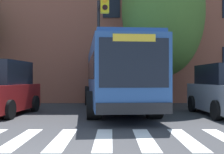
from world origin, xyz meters
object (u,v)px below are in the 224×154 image
at_px(car_red_near_lane, 1,89).
at_px(traffic_light_overhead, 101,30).
at_px(city_bus, 114,75).
at_px(street_tree_curbside_large, 164,11).
at_px(car_tan_behind_bus, 96,88).

height_order(car_red_near_lane, traffic_light_overhead, traffic_light_overhead).
bearing_deg(city_bus, street_tree_curbside_large, 26.97).
height_order(city_bus, traffic_light_overhead, traffic_light_overhead).
xyz_separation_m(car_red_near_lane, street_tree_curbside_large, (7.70, 3.79, 4.26)).
bearing_deg(car_red_near_lane, car_tan_behind_bus, 74.44).
xyz_separation_m(traffic_light_overhead, street_tree_curbside_large, (3.46, 1.90, 1.38)).
xyz_separation_m(car_red_near_lane, car_tan_behind_bus, (3.61, 12.97, -0.32)).
distance_m(city_bus, car_red_near_lane, 5.51).
relative_size(city_bus, traffic_light_overhead, 2.12).
bearing_deg(traffic_light_overhead, car_red_near_lane, -156.03).
bearing_deg(street_tree_curbside_large, traffic_light_overhead, -151.15).
xyz_separation_m(car_tan_behind_bus, street_tree_curbside_large, (4.09, -9.18, 4.58)).
xyz_separation_m(city_bus, traffic_light_overhead, (-0.68, -0.49, 2.21)).
relative_size(city_bus, car_red_near_lane, 2.58).
bearing_deg(traffic_light_overhead, street_tree_curbside_large, 28.85).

